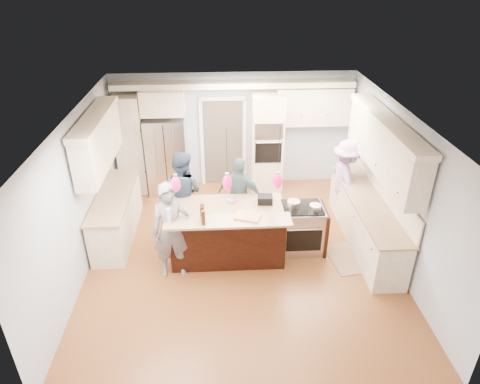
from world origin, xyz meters
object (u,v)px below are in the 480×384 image
object	(u,v)px
kitchen_island	(227,231)
island_range	(302,228)
refrigerator	(167,156)
person_bar_end	(171,231)
person_far_left	(182,194)

from	to	relation	value
kitchen_island	island_range	world-z (taller)	kitchen_island
refrigerator	person_bar_end	bearing A→B (deg)	-83.52
kitchen_island	island_range	bearing A→B (deg)	3.09
refrigerator	person_far_left	world-z (taller)	refrigerator
person_far_left	refrigerator	bearing A→B (deg)	-56.54
refrigerator	island_range	world-z (taller)	refrigerator
island_range	person_bar_end	distance (m)	2.47
refrigerator	island_range	distance (m)	3.71
person_bar_end	person_far_left	distance (m)	1.30
kitchen_island	person_far_left	xyz separation A→B (m)	(-0.85, 0.78, 0.39)
refrigerator	person_bar_end	size ratio (longest dim) A/B	1.02
kitchen_island	refrigerator	bearing A→B (deg)	116.90
island_range	person_bar_end	bearing A→B (deg)	-165.78
refrigerator	kitchen_island	size ratio (longest dim) A/B	0.86
refrigerator	person_bar_end	xyz separation A→B (m)	(0.35, -3.09, -0.02)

